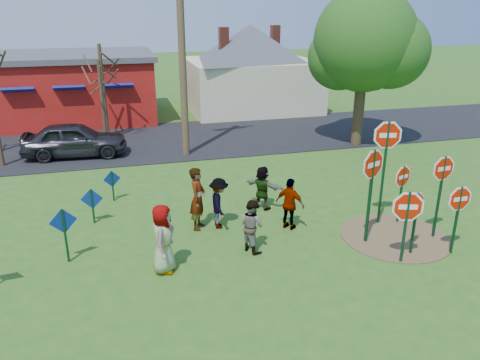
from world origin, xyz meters
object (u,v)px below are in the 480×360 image
at_px(stop_sign_a, 407,212).
at_px(utility_pole, 181,35).
at_px(person_b, 198,198).
at_px(stop_sign_b, 386,147).
at_px(stop_sign_d, 402,181).
at_px(suv, 75,140).
at_px(stop_sign_c, 442,178).
at_px(person_a, 163,239).
at_px(leafy_tree, 367,46).

bearing_deg(stop_sign_a, utility_pole, 127.64).
bearing_deg(person_b, stop_sign_a, -99.68).
distance_m(stop_sign_b, person_b, 5.91).
bearing_deg(utility_pole, stop_sign_d, -58.76).
height_order(stop_sign_b, stop_sign_d, stop_sign_b).
bearing_deg(stop_sign_a, stop_sign_b, 91.15).
bearing_deg(person_b, suv, 50.93).
height_order(stop_sign_a, suv, stop_sign_a).
bearing_deg(stop_sign_a, suv, 143.94).
bearing_deg(stop_sign_c, person_a, 173.70).
bearing_deg(utility_pole, stop_sign_c, -59.84).
bearing_deg(person_a, person_b, -11.17).
height_order(stop_sign_d, utility_pole, utility_pole).
bearing_deg(suv, stop_sign_a, -139.42).
height_order(stop_sign_c, leafy_tree, leafy_tree).
bearing_deg(stop_sign_b, stop_sign_a, -92.95).
height_order(stop_sign_a, stop_sign_d, stop_sign_a).
bearing_deg(person_b, stop_sign_b, -76.11).
height_order(person_a, utility_pole, utility_pole).
bearing_deg(stop_sign_a, stop_sign_d, 76.81).
xyz_separation_m(stop_sign_a, suv, (-9.01, 12.15, -0.66)).
bearing_deg(person_b, leafy_tree, -27.10).
bearing_deg(utility_pole, leafy_tree, -3.65).
bearing_deg(stop_sign_b, person_b, -178.45).
xyz_separation_m(stop_sign_b, stop_sign_c, (1.09, -1.29, -0.66)).
relative_size(utility_pole, leafy_tree, 1.38).
bearing_deg(suv, stop_sign_b, -131.43).
bearing_deg(stop_sign_c, person_b, 154.93).
bearing_deg(stop_sign_d, person_a, 168.68).
xyz_separation_m(stop_sign_d, utility_pole, (-5.40, 8.91, 3.93)).
bearing_deg(stop_sign_c, suv, 129.14).
bearing_deg(utility_pole, person_a, -102.07).
distance_m(stop_sign_c, utility_pole, 12.17).
bearing_deg(person_a, stop_sign_d, -63.60).
bearing_deg(utility_pole, stop_sign_a, -69.76).
xyz_separation_m(suv, utility_pole, (4.91, -1.04, 4.54)).
height_order(stop_sign_c, person_b, stop_sign_c).
bearing_deg(stop_sign_d, stop_sign_b, 151.61).
distance_m(stop_sign_b, utility_pole, 10.40).
height_order(stop_sign_a, stop_sign_b, stop_sign_b).
bearing_deg(stop_sign_c, stop_sign_a, -154.65).
height_order(stop_sign_c, suv, stop_sign_c).
distance_m(stop_sign_c, leafy_tree, 10.31).
bearing_deg(person_b, stop_sign_d, -75.89).
relative_size(stop_sign_b, suv, 0.76).
distance_m(stop_sign_c, suv, 15.52).
height_order(stop_sign_b, suv, stop_sign_b).
relative_size(stop_sign_a, person_a, 1.18).
height_order(suv, utility_pole, utility_pole).
relative_size(stop_sign_b, person_a, 1.87).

